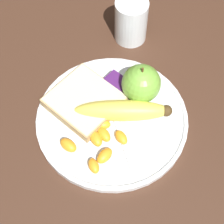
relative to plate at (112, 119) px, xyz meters
The scene contains 15 objects.
ground_plane 0.01m from the plate, ahead, with size 3.00×3.00×0.00m, color #42281C.
plate is the anchor object (origin of this frame).
juice_glass 0.21m from the plate, 120.92° to the left, with size 0.07×0.07×0.09m.
apple 0.08m from the plate, 85.12° to the left, with size 0.07×0.07×0.08m.
banana 0.03m from the plate, 51.14° to the left, with size 0.15×0.14×0.04m.
bread_slice 0.06m from the plate, 168.50° to the right, with size 0.12×0.11×0.02m.
fork 0.01m from the plate, 68.72° to the left, with size 0.17×0.12×0.00m.
jam_packet 0.07m from the plate, 123.88° to the left, with size 0.05×0.04×0.02m.
orange_segment_0 0.10m from the plate, 65.93° to the right, with size 0.03×0.03×0.02m.
orange_segment_1 0.06m from the plate, 79.14° to the right, with size 0.04×0.03×0.02m.
orange_segment_2 0.05m from the plate, 28.59° to the right, with size 0.03×0.03×0.02m.
orange_segment_3 0.08m from the plate, 57.50° to the right, with size 0.02×0.03×0.02m.
orange_segment_4 0.10m from the plate, 99.93° to the right, with size 0.03×0.02×0.02m.
orange_segment_5 0.04m from the plate, 68.13° to the right, with size 0.03×0.03×0.02m.
orange_segment_6 0.03m from the plate, 82.68° to the right, with size 0.03×0.03×0.02m.
Camera 1 is at (0.23, -0.26, 0.60)m, focal length 60.00 mm.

